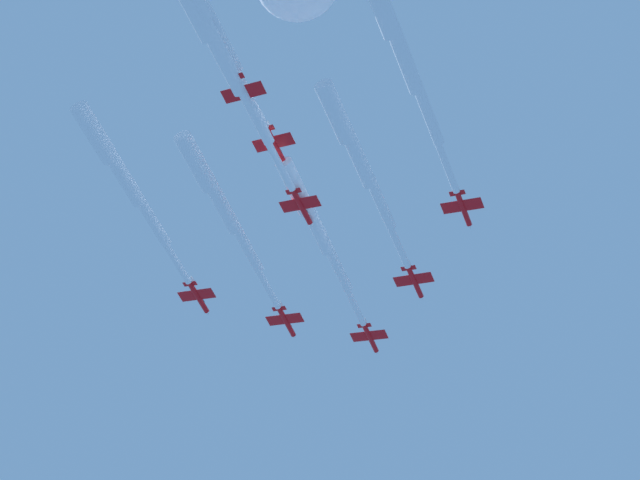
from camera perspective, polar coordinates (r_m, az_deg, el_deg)
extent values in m
cylinder|color=red|center=(202.03, 3.19, -6.19)|extent=(6.05, 8.25, 1.33)
cone|color=white|center=(205.34, 3.66, -7.16)|extent=(1.77, 1.78, 1.26)
cylinder|color=black|center=(198.98, 2.73, -5.25)|extent=(1.16, 1.05, 1.00)
ellipsoid|color=black|center=(203.63, 3.40, -6.48)|extent=(1.79, 2.08, 0.84)
cube|color=red|center=(201.65, 3.13, -6.10)|extent=(8.33, 6.75, 2.12)
cube|color=white|center=(203.11, 2.13, -6.20)|extent=(1.85, 2.31, 0.26)
cube|color=white|center=(200.34, 4.16, -5.97)|extent=(1.85, 2.31, 0.26)
cube|color=red|center=(199.60, 2.83, -5.45)|extent=(3.22, 2.64, 0.85)
cube|color=white|center=(200.24, 2.88, -5.25)|extent=(1.24, 1.48, 1.87)
cylinder|color=white|center=(195.40, 2.17, -4.08)|extent=(8.25, 11.35, 1.69)
cylinder|color=white|center=(188.79, 1.14, -1.74)|extent=(8.96, 11.81, 2.54)
cylinder|color=white|center=(182.87, -0.17, 0.74)|extent=(9.66, 12.28, 3.38)
cylinder|color=white|center=(177.43, -1.57, 3.38)|extent=(10.37, 12.74, 4.23)
cylinder|color=red|center=(195.75, -2.19, -5.16)|extent=(6.05, 8.25, 1.33)
cone|color=white|center=(198.83, -1.63, -6.18)|extent=(1.77, 1.78, 1.26)
cylinder|color=black|center=(192.92, -2.73, -4.17)|extent=(1.16, 1.05, 1.00)
ellipsoid|color=black|center=(197.26, -1.93, -5.47)|extent=(1.80, 2.08, 0.84)
cube|color=red|center=(195.39, -2.25, -5.06)|extent=(8.33, 6.76, 2.14)
cube|color=white|center=(197.18, -3.25, -5.16)|extent=(1.85, 2.31, 0.26)
cube|color=white|center=(193.75, -1.23, -4.92)|extent=(1.85, 2.31, 0.26)
cube|color=red|center=(193.49, -2.62, -4.37)|extent=(3.22, 2.64, 0.86)
cube|color=white|center=(194.13, -2.55, -4.18)|extent=(1.24, 1.48, 1.87)
cylinder|color=white|center=(189.60, -3.41, -2.93)|extent=(8.32, 11.44, 1.69)
cylinder|color=white|center=(183.48, -4.67, -0.45)|extent=(9.03, 11.90, 2.54)
cylinder|color=white|center=(178.18, -6.21, 2.16)|extent=(9.74, 12.37, 3.39)
cylinder|color=white|center=(173.42, -7.86, 4.92)|extent=(10.44, 12.83, 4.23)
cylinder|color=red|center=(189.58, 6.02, -2.62)|extent=(6.19, 8.17, 1.33)
cone|color=white|center=(192.74, 6.50, -3.70)|extent=(1.78, 1.79, 1.26)
cylinder|color=black|center=(186.69, 5.55, -1.57)|extent=(1.16, 1.06, 1.00)
ellipsoid|color=black|center=(191.14, 6.23, -2.95)|extent=(1.82, 2.08, 0.84)
cube|color=red|center=(189.21, 5.96, -2.51)|extent=(8.28, 6.86, 2.14)
cube|color=white|center=(190.54, 4.88, -2.66)|extent=(1.88, 2.29, 0.26)
cube|color=white|center=(188.06, 7.06, -2.33)|extent=(1.88, 2.29, 0.26)
cube|color=red|center=(187.27, 5.65, -1.79)|extent=(3.20, 2.68, 0.86)
cube|color=white|center=(187.96, 5.69, -1.60)|extent=(1.26, 1.48, 1.87)
cylinder|color=white|center=(183.28, 4.96, -0.26)|extent=(8.50, 11.32, 1.69)
cylinder|color=white|center=(177.05, 3.88, 2.38)|extent=(9.20, 11.80, 2.54)
cylinder|color=white|center=(171.55, 2.50, 5.17)|extent=(9.90, 12.28, 3.39)
cylinder|color=white|center=(166.59, 1.00, 8.12)|extent=(10.60, 12.75, 4.23)
cylinder|color=red|center=(193.07, -7.77, -3.58)|extent=(6.07, 8.25, 1.34)
cone|color=white|center=(195.85, -7.13, -4.64)|extent=(1.78, 1.79, 1.27)
cylinder|color=black|center=(190.53, -8.39, -2.56)|extent=(1.17, 1.05, 1.00)
ellipsoid|color=black|center=(194.45, -7.47, -3.91)|extent=(1.80, 2.08, 0.85)
cube|color=red|center=(192.74, -7.85, -3.48)|extent=(8.31, 6.75, 2.22)
cube|color=white|center=(194.87, -8.79, -3.58)|extent=(1.85, 2.31, 0.27)
cube|color=white|center=(190.76, -6.87, -3.34)|extent=(1.85, 2.31, 0.27)
cube|color=red|center=(191.04, -8.26, -2.77)|extent=(3.21, 2.64, 0.89)
cube|color=white|center=(191.66, -8.17, -2.57)|extent=(1.26, 1.49, 1.87)
cylinder|color=white|center=(187.60, -9.16, -1.29)|extent=(8.25, 11.29, 1.70)
cylinder|color=white|center=(182.25, -10.59, 1.23)|extent=(8.96, 11.76, 2.55)
cylinder|color=white|center=(177.80, -12.30, 3.86)|extent=(9.67, 12.23, 3.41)
cylinder|color=white|center=(173.93, -14.11, 6.61)|extent=(10.38, 12.70, 4.26)
cylinder|color=red|center=(181.25, 9.06, 2.04)|extent=(6.23, 8.18, 1.36)
cone|color=white|center=(184.19, 9.52, 0.84)|extent=(1.80, 1.80, 1.29)
cylinder|color=black|center=(178.57, 8.62, 3.21)|extent=(1.18, 1.07, 1.02)
ellipsoid|color=black|center=(182.74, 9.27, 1.66)|extent=(1.83, 2.08, 0.86)
cube|color=red|center=(180.90, 9.01, 2.16)|extent=(8.22, 6.83, 2.44)
cube|color=white|center=(182.10, 7.87, 2.00)|extent=(1.88, 2.29, 0.29)
cube|color=white|center=(179.88, 10.18, 2.35)|extent=(1.88, 2.29, 0.29)
cube|color=red|center=(179.11, 8.71, 2.97)|extent=(3.18, 2.67, 0.97)
cube|color=white|center=(179.84, 8.75, 3.15)|extent=(1.32, 1.51, 1.86)
cylinder|color=white|center=(175.19, 8.01, 4.79)|extent=(9.15, 12.19, 1.73)
cylinder|color=white|center=(169.12, 6.88, 7.98)|extent=(9.87, 12.69, 2.60)
cylinder|color=white|center=(163.91, 5.42, 11.35)|extent=(10.58, 13.18, 3.46)
cylinder|color=white|center=(159.41, 3.82, 14.91)|extent=(11.29, 13.67, 4.33)
cylinder|color=red|center=(177.28, -1.20, 2.17)|extent=(6.26, 8.15, 1.35)
cone|color=white|center=(179.90, -0.56, 0.95)|extent=(1.80, 1.80, 1.28)
cylinder|color=black|center=(174.92, -1.83, 3.36)|extent=(1.17, 1.07, 1.01)
ellipsoid|color=black|center=(178.64, -0.91, 1.78)|extent=(1.83, 2.08, 0.86)
cube|color=red|center=(176.97, -1.28, 2.30)|extent=(8.22, 6.88, 2.33)
cube|color=white|center=(178.77, -2.36, 2.11)|extent=(1.89, 2.29, 0.28)
cube|color=white|center=(175.34, -0.16, 2.52)|extent=(1.89, 2.29, 0.28)
cube|color=red|center=(175.39, -1.70, 3.12)|extent=(3.18, 2.68, 0.93)
cube|color=white|center=(176.10, -1.62, 3.30)|extent=(1.30, 1.50, 1.87)
cylinder|color=white|center=(172.07, -2.64, 4.90)|extent=(8.91, 11.73, 1.72)
cylinder|color=white|center=(166.98, -4.18, 7.99)|extent=(9.61, 12.22, 2.58)
cylinder|color=white|center=(162.88, -6.05, 11.20)|extent=(10.32, 12.71, 3.43)
cylinder|color=white|center=(159.50, -8.06, 14.54)|extent=(11.02, 13.20, 4.29)
cylinder|color=red|center=(173.39, -2.89, 6.07)|extent=(6.23, 8.15, 1.33)
cone|color=white|center=(175.69, -2.21, 4.76)|extent=(1.78, 1.79, 1.27)
cylinder|color=black|center=(171.33, -3.55, 7.34)|extent=(1.16, 1.06, 1.00)
ellipsoid|color=black|center=(174.64, -2.58, 5.64)|extent=(1.82, 2.07, 0.84)
cube|color=red|center=(173.11, -2.97, 6.21)|extent=(8.27, 6.89, 2.15)
cube|color=white|center=(174.89, -4.07, 5.95)|extent=(1.89, 2.29, 0.26)
cube|color=white|center=(171.50, -1.83, 6.49)|extent=(1.89, 2.29, 0.26)
cube|color=red|center=(171.74, -3.41, 7.08)|extent=(3.20, 2.69, 0.86)
cube|color=white|center=(172.49, -3.33, 7.25)|extent=(1.27, 1.48, 1.87)
cylinder|color=white|center=(168.65, -4.50, 9.15)|extent=(9.69, 12.91, 1.69)
cylinder|color=white|center=(164.01, -6.35, 12.77)|extent=(10.39, 13.39, 2.54)
cylinder|color=red|center=(165.00, -4.81, 9.18)|extent=(6.14, 8.20, 1.32)
cone|color=white|center=(167.03, -4.08, 7.76)|extent=(1.77, 1.78, 1.26)
cylinder|color=black|center=(163.21, -5.52, 10.55)|extent=(1.16, 1.05, 0.99)
ellipsoid|color=black|center=(166.16, -4.47, 8.71)|extent=(1.81, 2.08, 0.84)
cube|color=red|center=(164.75, -4.89, 9.33)|extent=(8.31, 6.83, 2.08)
cube|color=white|center=(166.56, -6.04, 9.03)|extent=(1.87, 2.30, 0.26)
cube|color=white|center=(163.13, -3.70, 9.65)|extent=(1.87, 2.30, 0.26)
cube|color=red|center=(163.56, -5.37, 10.27)|extent=(3.21, 2.67, 0.84)
cube|color=white|center=(164.34, -5.27, 10.44)|extent=(1.25, 1.47, 1.88)
cylinder|color=white|center=(161.10, -6.45, 12.33)|extent=(8.80, 11.91, 1.69)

